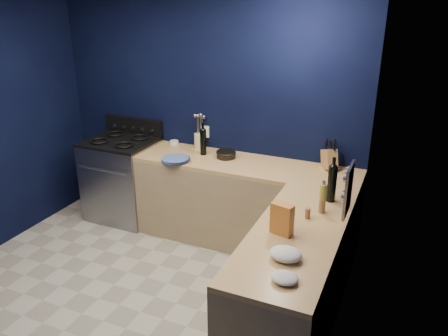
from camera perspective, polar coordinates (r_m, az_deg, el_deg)
The scene contains 26 objects.
floor at distance 4.13m, azimuth -13.26°, elevation -16.83°, with size 3.50×3.50×0.02m, color #ACA696.
wall_back at distance 4.90m, azimuth -2.33°, elevation 7.22°, with size 3.50×0.02×2.60m, color black.
wall_right at distance 2.81m, azimuth 14.62°, elevation -4.84°, with size 0.02×3.50×2.60m, color black.
cab_back at distance 4.70m, azimuth 2.70°, elevation -4.77°, with size 2.30×0.63×0.86m, color tan.
top_back at distance 4.52m, azimuth 2.80°, elevation 0.35°, with size 2.30×0.63×0.04m, color olive.
cab_right at distance 3.55m, azimuth 8.77°, elevation -14.73°, with size 0.63×1.67×0.86m, color tan.
top_right at distance 3.30m, azimuth 9.21°, elevation -8.42°, with size 0.63×1.67×0.04m, color olive.
gas_range at distance 5.36m, azimuth -12.78°, elevation -1.52°, with size 0.76×0.66×0.92m, color gray.
oven_door at distance 5.14m, azimuth -14.81°, elevation -2.87°, with size 0.59×0.02×0.42m, color black.
cooktop at distance 5.20m, azimuth -13.21°, elevation 3.30°, with size 0.76×0.66×0.03m, color black.
backguard at distance 5.40m, azimuth -11.43°, elevation 5.29°, with size 0.76×0.06×0.20m, color black.
spice_panel at distance 3.35m, azimuth 15.65°, elevation -2.72°, with size 0.02×0.28×0.38m, color gray.
wall_outlet at distance 4.94m, azimuth -2.40°, elevation 4.69°, with size 0.09×0.02×0.13m, color white.
plate_stack at distance 4.59m, azimuth -6.26°, elevation 1.07°, with size 0.28×0.28×0.04m, color #374E8C.
ramekin at distance 5.12m, azimuth -6.40°, elevation 3.29°, with size 0.10×0.10×0.04m, color white.
utensil_crock at distance 4.95m, azimuth -3.08°, elevation 3.49°, with size 0.13×0.13×0.16m, color #F9E6C5.
wine_bottle_back at distance 4.72m, azimuth -2.68°, elevation 3.32°, with size 0.07×0.07×0.27m, color black.
lemon_basket at distance 4.65m, azimuth 0.27°, elevation 1.77°, with size 0.20×0.20×0.08m, color black.
knife_block at distance 4.46m, azimuth 13.33°, elevation 1.10°, with size 0.11×0.18×0.19m, color olive.
wine_bottle_right at distance 3.75m, azimuth 13.65°, elevation -2.02°, with size 0.07×0.07×0.30m, color black.
oil_bottle at distance 3.56m, azimuth 12.51°, elevation -3.82°, with size 0.05×0.05×0.24m, color #A29F39.
spice_jar_near at distance 3.58m, azimuth 12.44°, elevation -4.80°, with size 0.05×0.05×0.11m, color olive.
spice_jar_far at distance 3.48m, azimuth 10.65°, elevation -5.71°, with size 0.04×0.04×0.08m, color olive.
crouton_bag at distance 3.20m, azimuth 7.44°, elevation -6.50°, with size 0.16×0.07×0.23m, color #A33D1D.
towel_front at distance 2.96m, azimuth 7.90°, elevation -10.85°, with size 0.21×0.18×0.07m, color white.
towel_end at distance 2.76m, azimuth 7.78°, elevation -13.75°, with size 0.17×0.15×0.05m, color white.
Camera 1 is at (2.09, -2.51, 2.51)m, focal length 35.70 mm.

